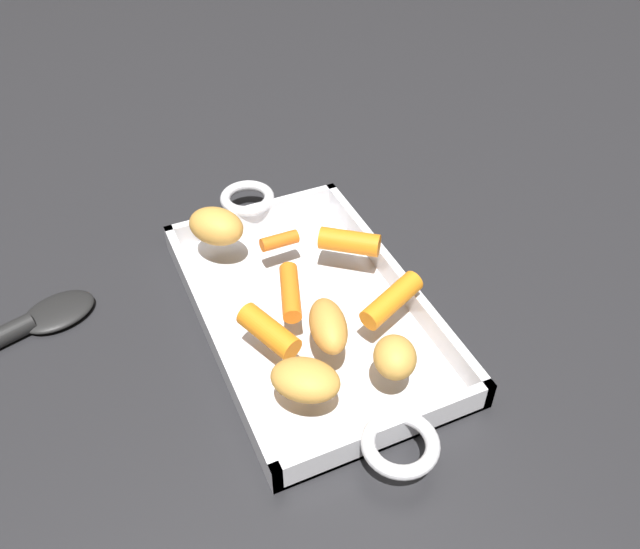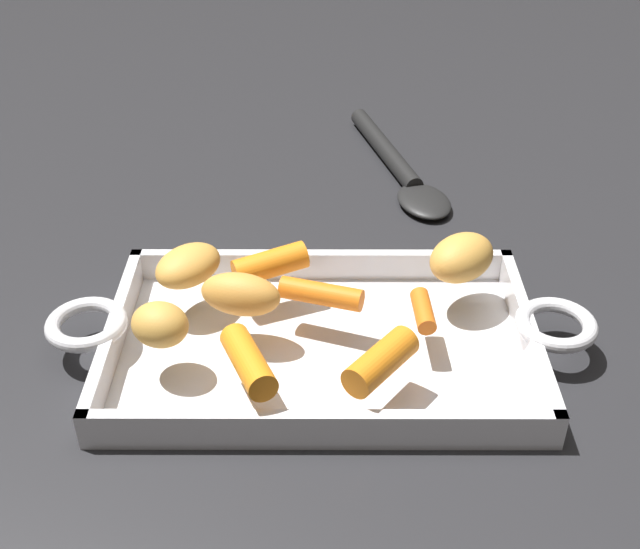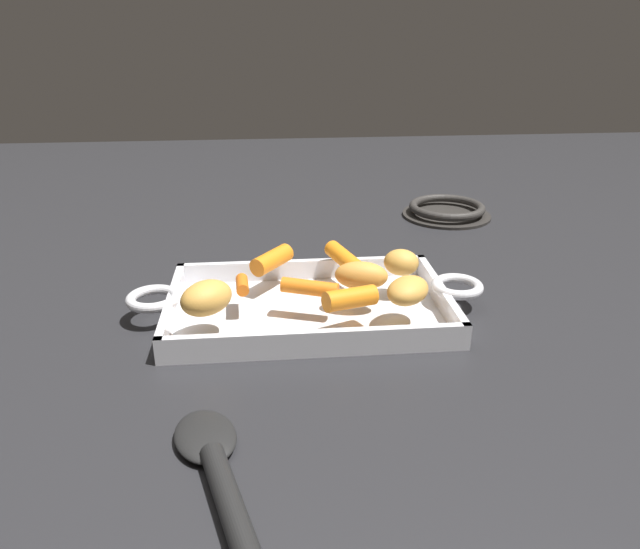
# 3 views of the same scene
# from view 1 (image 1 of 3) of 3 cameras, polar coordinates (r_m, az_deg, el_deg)

# --- Properties ---
(ground_plane) EXTENTS (2.29, 2.29, 0.00)m
(ground_plane) POSITION_cam_1_polar(r_m,az_deg,el_deg) (0.67, -0.92, -3.75)
(ground_plane) COLOR #232326
(roasting_dish) EXTENTS (0.43, 0.21, 0.03)m
(roasting_dish) POSITION_cam_1_polar(r_m,az_deg,el_deg) (0.66, -0.93, -3.15)
(roasting_dish) COLOR silver
(roasting_dish) RESTS_ON ground_plane
(baby_carrot_southeast) EXTENTS (0.02, 0.04, 0.02)m
(baby_carrot_southeast) POSITION_cam_1_polar(r_m,az_deg,el_deg) (0.69, -3.79, 2.87)
(baby_carrot_southeast) COLOR orange
(baby_carrot_southeast) RESTS_ON roasting_dish
(baby_carrot_short) EXTENTS (0.07, 0.05, 0.03)m
(baby_carrot_short) POSITION_cam_1_polar(r_m,az_deg,el_deg) (0.60, -4.45, -4.93)
(baby_carrot_short) COLOR orange
(baby_carrot_short) RESTS_ON roasting_dish
(baby_carrot_southwest) EXTENTS (0.07, 0.04, 0.02)m
(baby_carrot_southwest) POSITION_cam_1_polar(r_m,az_deg,el_deg) (0.64, -2.71, -1.31)
(baby_carrot_southwest) COLOR orange
(baby_carrot_southwest) RESTS_ON roasting_dish
(baby_carrot_northwest) EXTENTS (0.06, 0.06, 0.02)m
(baby_carrot_northwest) POSITION_cam_1_polar(r_m,az_deg,el_deg) (0.69, 2.57, 2.85)
(baby_carrot_northwest) COLOR orange
(baby_carrot_northwest) RESTS_ON roasting_dish
(baby_carrot_center_left) EXTENTS (0.05, 0.07, 0.03)m
(baby_carrot_center_left) POSITION_cam_1_polar(r_m,az_deg,el_deg) (0.63, 6.22, -2.22)
(baby_carrot_center_left) COLOR orange
(baby_carrot_center_left) RESTS_ON roasting_dish
(potato_halved) EXTENTS (0.07, 0.07, 0.03)m
(potato_halved) POSITION_cam_1_polar(r_m,az_deg,el_deg) (0.55, -1.28, -9.10)
(potato_halved) COLOR gold
(potato_halved) RESTS_ON roasting_dish
(potato_golden_small) EXTENTS (0.05, 0.05, 0.03)m
(potato_golden_small) POSITION_cam_1_polar(r_m,az_deg,el_deg) (0.57, 6.50, -7.12)
(potato_golden_small) COLOR gold
(potato_golden_small) RESTS_ON roasting_dish
(potato_whole) EXTENTS (0.07, 0.07, 0.04)m
(potato_whole) POSITION_cam_1_polar(r_m,az_deg,el_deg) (0.70, -8.97, 4.16)
(potato_whole) COLOR gold
(potato_whole) RESTS_ON roasting_dish
(potato_corner) EXTENTS (0.07, 0.05, 0.03)m
(potato_corner) POSITION_cam_1_polar(r_m,az_deg,el_deg) (0.59, 0.71, -4.46)
(potato_corner) COLOR gold
(potato_corner) RESTS_ON roasting_dish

